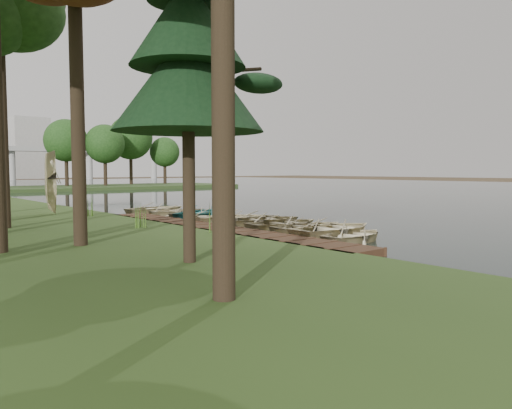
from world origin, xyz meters
TOP-DOWN VIEW (x-y plane):
  - ground at (0.00, 0.00)m, footprint 300.00×300.00m
  - water at (30.00, 20.00)m, footprint 130.00×200.00m
  - boardwalk at (-1.60, 0.00)m, footprint 1.60×16.00m
  - peninsula at (8.00, 50.00)m, footprint 50.00×14.00m
  - far_trees at (4.67, 50.00)m, footprint 45.60×5.60m
  - building_a at (30.00, 140.00)m, footprint 10.00×8.00m
  - rowboat_0 at (0.89, -5.44)m, footprint 3.25×2.47m
  - rowboat_1 at (1.18, -4.21)m, footprint 4.00×2.87m
  - rowboat_2 at (1.23, -2.85)m, footprint 3.57×2.57m
  - rowboat_3 at (1.25, -1.28)m, footprint 3.69×2.72m
  - rowboat_4 at (1.17, 0.21)m, footprint 4.57×3.81m
  - rowboat_5 at (1.03, 1.68)m, footprint 4.62×4.07m
  - rowboat_6 at (0.85, 3.22)m, footprint 4.45×3.92m
  - rowboat_7 at (1.24, 4.91)m, footprint 4.71×4.09m
  - rowboat_8 at (1.24, 5.80)m, footprint 4.09×3.58m
  - rowboat_9 at (1.22, 7.42)m, footprint 3.47×2.63m
  - rowboat_10 at (0.76, 9.13)m, footprint 4.05×3.12m
  - stored_rowboat at (-4.71, 10.33)m, footprint 3.77×3.02m
  - pine_tree at (-6.60, -6.14)m, footprint 3.80×3.80m
  - reeds_0 at (-4.82, -5.14)m, footprint 0.60×0.60m
  - reeds_1 at (-2.60, -1.73)m, footprint 0.60×0.60m
  - reeds_2 at (-4.07, 1.65)m, footprint 0.60×0.60m
  - reeds_3 at (-3.76, 8.04)m, footprint 0.60×0.60m

SIDE VIEW (x-z plane):
  - ground at x=0.00m, z-range 0.00..0.00m
  - water at x=30.00m, z-range 0.00..0.05m
  - boardwalk at x=-1.60m, z-range 0.00..0.30m
  - peninsula at x=8.00m, z-range 0.00..0.45m
  - rowboat_0 at x=0.89m, z-range 0.05..0.68m
  - rowboat_9 at x=1.22m, z-range 0.05..0.73m
  - rowboat_8 at x=1.24m, z-range 0.05..0.76m
  - rowboat_2 at x=1.23m, z-range 0.05..0.78m
  - rowboat_3 at x=1.25m, z-range 0.05..0.79m
  - rowboat_6 at x=0.85m, z-range 0.05..0.81m
  - rowboat_10 at x=0.76m, z-range 0.05..0.83m
  - rowboat_5 at x=1.03m, z-range 0.05..0.84m
  - rowboat_4 at x=1.17m, z-range 0.05..0.86m
  - rowboat_7 at x=1.24m, z-range 0.05..0.87m
  - rowboat_1 at x=1.18m, z-range 0.05..0.88m
  - stored_rowboat at x=-4.71m, z-range 0.30..1.00m
  - reeds_2 at x=-4.07m, z-range 0.30..1.24m
  - reeds_0 at x=-4.82m, z-range 0.30..1.30m
  - reeds_1 at x=-2.60m, z-range 0.30..1.38m
  - reeds_3 at x=-3.76m, z-range 0.30..1.39m
  - pine_tree at x=-6.60m, z-range 1.44..9.86m
  - far_trees at x=4.67m, z-range 2.03..10.83m
  - building_a at x=30.00m, z-range 0.00..18.00m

